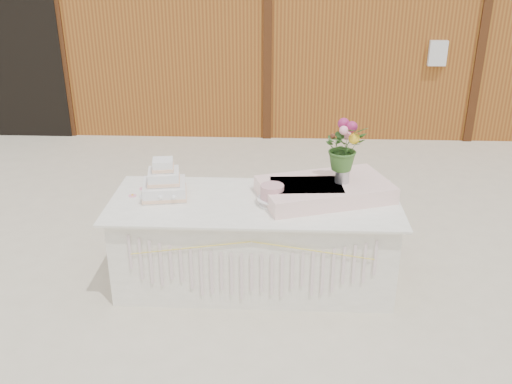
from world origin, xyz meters
TOP-DOWN VIEW (x-y plane):
  - ground at (0.00, 0.00)m, footprint 80.00×80.00m
  - barn at (-0.01, 5.99)m, footprint 12.60×4.60m
  - cake_table at (0.00, -0.00)m, footprint 2.40×1.00m
  - wedding_cake at (-0.76, 0.07)m, footprint 0.42×0.42m
  - pink_cake_stand at (0.15, -0.07)m, footprint 0.24×0.24m
  - satin_runner at (0.58, 0.11)m, footprint 1.20×0.92m
  - flower_vase at (0.72, 0.12)m, footprint 0.12×0.12m
  - bouquet at (0.72, 0.12)m, footprint 0.42×0.39m
  - loose_flowers at (-0.97, 0.13)m, footprint 0.24×0.34m

SIDE VIEW (x-z plane):
  - ground at x=0.00m, z-range 0.00..0.00m
  - cake_table at x=0.00m, z-range 0.00..0.77m
  - loose_flowers at x=-0.97m, z-range 0.77..0.79m
  - satin_runner at x=0.58m, z-range 0.77..0.90m
  - pink_cake_stand at x=0.15m, z-range 0.78..0.95m
  - wedding_cake at x=-0.76m, z-range 0.72..1.04m
  - flower_vase at x=0.72m, z-range 0.90..1.07m
  - bouquet at x=0.72m, z-range 1.07..1.45m
  - barn at x=-0.01m, z-range 0.03..3.33m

